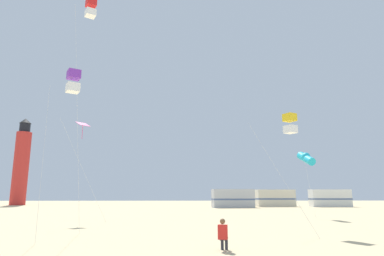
% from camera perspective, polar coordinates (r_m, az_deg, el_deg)
% --- Properties ---
extents(kite_flyer_standing, '(0.43, 0.56, 1.16)m').
position_cam_1_polar(kite_flyer_standing, '(12.93, 5.37, -17.65)').
color(kite_flyer_standing, red).
rests_on(kite_flyer_standing, ground).
extents(kite_box_gold, '(2.93, 2.93, 6.64)m').
position_cam_1_polar(kite_box_gold, '(19.97, 16.51, 0.73)').
color(kite_box_gold, silver).
rests_on(kite_box_gold, ground).
extents(kite_tube_cyan, '(0.84, 2.53, 5.93)m').
position_cam_1_polar(kite_tube_cyan, '(31.48, 19.03, -4.91)').
color(kite_tube_cyan, silver).
rests_on(kite_tube_cyan, ground).
extents(kite_box_scarlet, '(1.29, 1.26, 14.23)m').
position_cam_1_polar(kite_box_scarlet, '(23.28, -17.05, 19.03)').
color(kite_box_scarlet, silver).
rests_on(kite_box_scarlet, ground).
extents(kite_box_violet, '(1.81, 2.03, 8.20)m').
position_cam_1_polar(kite_box_violet, '(17.86, -19.77, 7.54)').
color(kite_box_violet, silver).
rests_on(kite_box_violet, ground).
extents(kite_diamond_rainbow, '(3.42, 3.05, 7.74)m').
position_cam_1_polar(kite_diamond_rainbow, '(27.64, -18.28, 0.09)').
color(kite_diamond_rainbow, silver).
rests_on(kite_diamond_rainbow, ground).
extents(lighthouse_distant, '(2.80, 2.80, 16.80)m').
position_cam_1_polar(lighthouse_distant, '(72.42, -27.32, -5.47)').
color(lighthouse_distant, red).
rests_on(lighthouse_distant, ground).
extents(rv_van_silver, '(6.62, 2.89, 2.80)m').
position_cam_1_polar(rv_van_silver, '(52.84, 7.06, -11.94)').
color(rv_van_silver, '#B7BABF').
rests_on(rv_van_silver, ground).
extents(rv_van_cream, '(6.59, 2.79, 2.80)m').
position_cam_1_polar(rv_van_cream, '(58.52, 14.10, -11.62)').
color(rv_van_cream, beige).
rests_on(rv_van_cream, ground).
extents(rv_van_white, '(6.48, 2.45, 2.80)m').
position_cam_1_polar(rv_van_white, '(60.44, 22.65, -11.09)').
color(rv_van_white, white).
rests_on(rv_van_white, ground).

